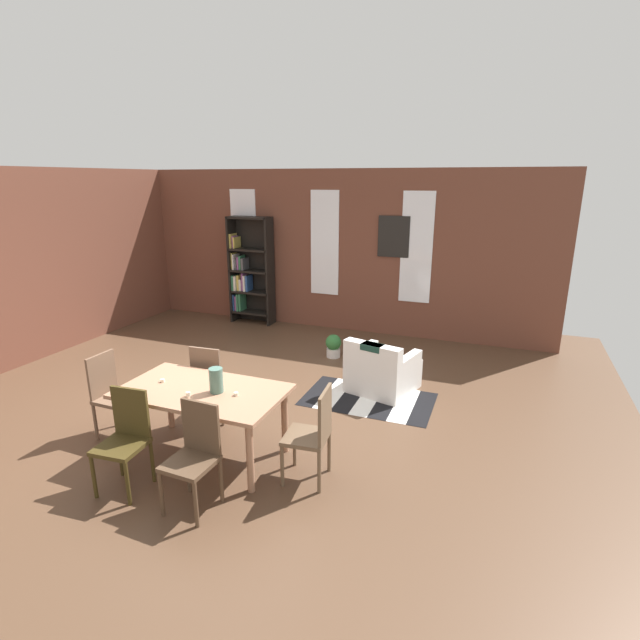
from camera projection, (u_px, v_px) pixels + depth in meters
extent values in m
plane|color=brown|center=(219.00, 410.00, 6.03)|extent=(9.83, 9.83, 0.00)
cube|color=brown|center=(326.00, 251.00, 9.04)|extent=(8.33, 0.12, 2.97)
cube|color=white|center=(244.00, 239.00, 9.53)|extent=(0.55, 0.02, 1.93)
cube|color=white|center=(325.00, 243.00, 8.94)|extent=(0.55, 0.02, 1.93)
cube|color=white|center=(417.00, 248.00, 8.35)|extent=(0.55, 0.02, 1.93)
cube|color=#A27255|center=(202.00, 391.00, 4.85)|extent=(1.67, 0.94, 0.04)
cylinder|color=#A27255|center=(123.00, 428.00, 4.88)|extent=(0.07, 0.07, 0.71)
cylinder|color=#A27255|center=(250.00, 457.00, 4.37)|extent=(0.07, 0.07, 0.71)
cylinder|color=#A27255|center=(169.00, 398.00, 5.54)|extent=(0.07, 0.07, 0.71)
cylinder|color=#A27255|center=(285.00, 421.00, 5.03)|extent=(0.07, 0.07, 0.71)
cylinder|color=#4C7266|center=(216.00, 380.00, 4.75)|extent=(0.14, 0.14, 0.25)
cylinder|color=silver|center=(188.00, 394.00, 4.68)|extent=(0.04, 0.04, 0.05)
cylinder|color=silver|center=(236.00, 394.00, 4.70)|extent=(0.04, 0.04, 0.03)
cylinder|color=silver|center=(163.00, 381.00, 5.01)|extent=(0.04, 0.04, 0.03)
cube|color=#503A28|center=(190.00, 464.00, 4.11)|extent=(0.42, 0.42, 0.04)
cube|color=#503A28|center=(201.00, 428.00, 4.20)|extent=(0.38, 0.04, 0.50)
cylinder|color=#503A28|center=(161.00, 494.00, 4.09)|extent=(0.04, 0.04, 0.43)
cylinder|color=#503A28|center=(196.00, 505.00, 3.95)|extent=(0.04, 0.04, 0.43)
cylinder|color=#503A28|center=(188.00, 471.00, 4.40)|extent=(0.04, 0.04, 0.43)
cylinder|color=#503A28|center=(221.00, 481.00, 4.27)|extent=(0.04, 0.04, 0.43)
cube|color=brown|center=(118.00, 399.00, 5.32)|extent=(0.41, 0.41, 0.04)
cube|color=brown|center=(102.00, 375.00, 5.32)|extent=(0.04, 0.38, 0.50)
cylinder|color=brown|center=(121.00, 428.00, 5.16)|extent=(0.04, 0.04, 0.43)
cylinder|color=brown|center=(144.00, 414.00, 5.48)|extent=(0.04, 0.04, 0.43)
cylinder|color=brown|center=(95.00, 422.00, 5.29)|extent=(0.04, 0.04, 0.43)
cylinder|color=brown|center=(120.00, 408.00, 5.61)|extent=(0.04, 0.04, 0.43)
cube|color=brown|center=(215.00, 382.00, 5.74)|extent=(0.43, 0.43, 0.04)
cube|color=brown|center=(205.00, 369.00, 5.50)|extent=(0.38, 0.05, 0.50)
cylinder|color=brown|center=(236.00, 396.00, 5.92)|extent=(0.04, 0.04, 0.43)
cylinder|color=brown|center=(210.00, 392.00, 6.03)|extent=(0.04, 0.04, 0.43)
cylinder|color=brown|center=(222.00, 409.00, 5.59)|extent=(0.04, 0.04, 0.43)
cylinder|color=brown|center=(195.00, 405.00, 5.70)|extent=(0.04, 0.04, 0.43)
cube|color=#3D3114|center=(121.00, 447.00, 4.37)|extent=(0.43, 0.43, 0.04)
cube|color=#3D3114|center=(131.00, 413.00, 4.47)|extent=(0.38, 0.06, 0.50)
cylinder|color=#3D3114|center=(94.00, 477.00, 4.32)|extent=(0.04, 0.04, 0.43)
cylinder|color=#3D3114|center=(128.00, 484.00, 4.22)|extent=(0.04, 0.04, 0.43)
cylinder|color=#3D3114|center=(120.00, 456.00, 4.65)|extent=(0.04, 0.04, 0.43)
cylinder|color=#3D3114|center=(152.00, 462.00, 4.55)|extent=(0.04, 0.04, 0.43)
cube|color=brown|center=(306.00, 437.00, 4.53)|extent=(0.44, 0.44, 0.04)
cube|color=brown|center=(325.00, 416.00, 4.41)|extent=(0.07, 0.38, 0.50)
cylinder|color=brown|center=(295.00, 446.00, 4.81)|extent=(0.04, 0.04, 0.43)
cylinder|color=brown|center=(282.00, 466.00, 4.48)|extent=(0.04, 0.04, 0.43)
cylinder|color=brown|center=(329.00, 452.00, 4.72)|extent=(0.04, 0.04, 0.43)
cylinder|color=brown|center=(319.00, 472.00, 4.39)|extent=(0.04, 0.04, 0.43)
cube|color=black|center=(233.00, 270.00, 9.57)|extent=(0.04, 0.33, 2.10)
cube|color=black|center=(270.00, 272.00, 9.29)|extent=(0.04, 0.33, 2.10)
cube|color=black|center=(255.00, 270.00, 9.57)|extent=(0.87, 0.01, 2.10)
cube|color=black|center=(253.00, 312.00, 9.67)|extent=(0.83, 0.33, 0.04)
cube|color=#284C8C|center=(236.00, 302.00, 9.75)|extent=(0.03, 0.23, 0.32)
cube|color=#8C4C8C|center=(238.00, 303.00, 9.74)|extent=(0.04, 0.22, 0.29)
cube|color=#33724C|center=(240.00, 301.00, 9.71)|extent=(0.04, 0.27, 0.35)
cube|color=#33724C|center=(242.00, 302.00, 9.69)|extent=(0.04, 0.25, 0.35)
cube|color=black|center=(252.00, 292.00, 9.55)|extent=(0.83, 0.33, 0.04)
cube|color=#33724C|center=(236.00, 282.00, 9.63)|extent=(0.05, 0.27, 0.29)
cube|color=white|center=(238.00, 282.00, 9.61)|extent=(0.04, 0.28, 0.29)
cube|color=gold|center=(240.00, 282.00, 9.59)|extent=(0.05, 0.22, 0.31)
cube|color=white|center=(243.00, 284.00, 9.58)|extent=(0.04, 0.24, 0.23)
cube|color=#8C4C8C|center=(245.00, 281.00, 9.55)|extent=(0.04, 0.21, 0.36)
cube|color=white|center=(247.00, 283.00, 9.53)|extent=(0.04, 0.28, 0.31)
cube|color=#284C8C|center=(249.00, 283.00, 9.52)|extent=(0.04, 0.24, 0.31)
cube|color=black|center=(251.00, 271.00, 9.43)|extent=(0.83, 0.33, 0.04)
cube|color=gold|center=(234.00, 261.00, 9.51)|extent=(0.03, 0.19, 0.32)
cube|color=white|center=(236.00, 261.00, 9.50)|extent=(0.03, 0.27, 0.30)
cube|color=#4C4C51|center=(238.00, 264.00, 9.50)|extent=(0.03, 0.22, 0.21)
cube|color=#8C4C8C|center=(240.00, 263.00, 9.47)|extent=(0.04, 0.23, 0.25)
cube|color=#33724C|center=(242.00, 262.00, 9.45)|extent=(0.04, 0.22, 0.28)
cube|color=#4C4C51|center=(245.00, 264.00, 9.44)|extent=(0.05, 0.25, 0.23)
cube|color=black|center=(250.00, 250.00, 9.31)|extent=(0.83, 0.33, 0.04)
cube|color=gold|center=(233.00, 241.00, 9.40)|extent=(0.03, 0.25, 0.27)
cube|color=#8C4C8C|center=(235.00, 242.00, 9.39)|extent=(0.04, 0.19, 0.23)
cube|color=gold|center=(237.00, 242.00, 9.38)|extent=(0.03, 0.26, 0.21)
cube|color=black|center=(249.00, 218.00, 9.14)|extent=(0.83, 0.33, 0.04)
cube|color=silver|center=(383.00, 376.00, 6.57)|extent=(0.97, 0.97, 0.40)
cube|color=silver|center=(372.00, 357.00, 6.22)|extent=(0.81, 0.35, 0.35)
cube|color=silver|center=(407.00, 362.00, 6.31)|extent=(0.29, 0.73, 0.15)
cube|color=silver|center=(362.00, 352.00, 6.69)|extent=(0.29, 0.73, 0.15)
cube|color=#19382D|center=(373.00, 347.00, 6.18)|extent=(0.31, 0.23, 0.08)
cylinder|color=silver|center=(333.00, 353.00, 7.81)|extent=(0.22, 0.22, 0.15)
sphere|color=#2D6B33|center=(333.00, 342.00, 7.76)|extent=(0.26, 0.26, 0.26)
cube|color=black|center=(318.00, 391.00, 6.57)|extent=(0.24, 1.01, 0.01)
cube|color=white|center=(334.00, 393.00, 6.49)|extent=(0.24, 1.01, 0.01)
cube|color=black|center=(351.00, 396.00, 6.40)|extent=(0.24, 1.01, 0.01)
cube|color=white|center=(368.00, 399.00, 6.32)|extent=(0.24, 1.01, 0.01)
cube|color=black|center=(386.00, 402.00, 6.24)|extent=(0.24, 1.01, 0.01)
cube|color=white|center=(404.00, 405.00, 6.16)|extent=(0.24, 1.01, 0.01)
cube|color=black|center=(423.00, 408.00, 6.07)|extent=(0.24, 1.01, 0.01)
cube|color=black|center=(394.00, 237.00, 8.43)|extent=(0.56, 0.03, 0.72)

